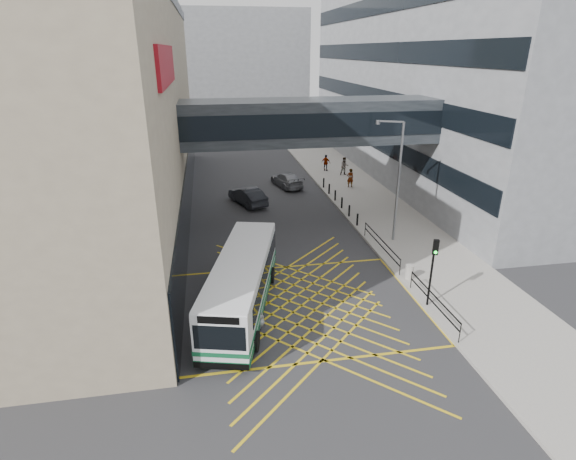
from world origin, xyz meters
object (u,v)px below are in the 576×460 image
car_white (237,302)px  car_silver (287,179)px  litter_bin (409,272)px  bus (242,282)px  street_lamp (396,175)px  traffic_light (433,263)px  pedestrian_b (345,166)px  car_dark (248,196)px  pedestrian_c (326,163)px  pedestrian_a (350,178)px

car_white → car_silver: size_ratio=0.93×
car_white → litter_bin: car_white is taller
bus → car_white: 1.01m
car_white → car_silver: 22.49m
street_lamp → traffic_light: bearing=-75.7°
street_lamp → litter_bin: bearing=-77.7°
traffic_light → street_lamp: bearing=95.9°
traffic_light → pedestrian_b: 25.63m
car_dark → litter_bin: (7.71, -15.20, -0.17)m
street_lamp → pedestrian_b: bearing=107.7°
pedestrian_c → car_white: bearing=99.7°
pedestrian_b → car_silver: bearing=-159.1°
car_white → litter_bin: size_ratio=5.24×
car_silver → pedestrian_c: bearing=-151.4°
bus → car_silver: bus is taller
car_white → street_lamp: size_ratio=0.53×
car_dark → street_lamp: size_ratio=0.59×
bus → street_lamp: bearing=47.1°
litter_bin → pedestrian_b: size_ratio=0.44×
bus → car_dark: 16.57m
bus → car_white: size_ratio=2.42×
car_silver → litter_bin: car_silver is taller
street_lamp → pedestrian_b: size_ratio=4.35×
traffic_light → litter_bin: size_ratio=4.52×
street_lamp → litter_bin: 6.98m
car_silver → pedestrian_b: size_ratio=2.49×
pedestrian_a → litter_bin: bearing=80.0°
pedestrian_b → pedestrian_c: pedestrian_b is taller
car_white → car_silver: bearing=-122.0°
traffic_light → street_lamp: 8.83m
car_white → litter_bin: 9.97m
street_lamp → pedestrian_c: bearing=112.7°
car_silver → street_lamp: size_ratio=0.57×
car_white → pedestrian_c: (11.34, 26.25, 0.34)m
litter_bin → street_lamp: bearing=78.4°
litter_bin → pedestrian_a: bearing=83.1°
litter_bin → pedestrian_b: (2.95, 22.45, 0.51)m
traffic_light → street_lamp: street_lamp is taller
traffic_light → street_lamp: (1.43, 8.45, 2.14)m
bus → traffic_light: traffic_light is taller
street_lamp → pedestrian_b: 17.41m
litter_bin → pedestrian_b: 22.65m
car_silver → litter_bin: size_ratio=5.61×
traffic_light → litter_bin: bearing=99.7°
car_white → pedestrian_c: 28.59m
car_silver → street_lamp: (4.66, -14.35, 3.98)m
car_white → pedestrian_a: (12.01, 19.84, 0.36)m
street_lamp → pedestrian_c: street_lamp is taller
bus → litter_bin: bus is taller
pedestrian_b → pedestrian_c: 2.52m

